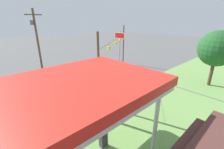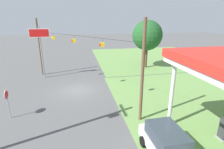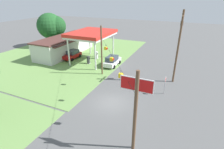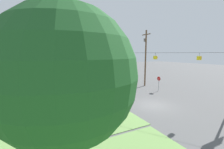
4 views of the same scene
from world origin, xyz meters
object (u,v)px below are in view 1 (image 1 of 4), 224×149
object	(u,v)px
gas_station_canopy	(79,88)
tree_west_verge	(217,49)
stop_sign_roadside	(71,66)
fuel_pump_near	(103,139)
car_at_pumps_front	(63,114)
stop_sign_overhead	(120,41)
utility_pole_main	(38,44)

from	to	relation	value
gas_station_canopy	tree_west_verge	bearing A→B (deg)	175.06
stop_sign_roadside	tree_west_verge	world-z (taller)	tree_west_verge
stop_sign_roadside	tree_west_verge	size ratio (longest dim) A/B	0.32
fuel_pump_near	car_at_pumps_front	bearing A→B (deg)	-78.88
stop_sign_overhead	gas_station_canopy	bearing A→B (deg)	38.55
car_at_pumps_front	stop_sign_roadside	world-z (taller)	stop_sign_roadside
stop_sign_roadside	stop_sign_overhead	world-z (taller)	stop_sign_overhead
gas_station_canopy	car_at_pumps_front	size ratio (longest dim) A/B	1.98
gas_station_canopy	tree_west_verge	xyz separation A→B (m)	(-20.28, 1.75, -0.04)
gas_station_canopy	car_at_pumps_front	world-z (taller)	gas_station_canopy
utility_pole_main	tree_west_verge	size ratio (longest dim) A/B	1.34
car_at_pumps_front	stop_sign_roadside	distance (m)	12.54
car_at_pumps_front	tree_west_verge	bearing A→B (deg)	160.85
stop_sign_overhead	tree_west_verge	distance (m)	16.15
tree_west_verge	gas_station_canopy	bearing A→B (deg)	-4.94
stop_sign_overhead	stop_sign_roadside	bearing A→B (deg)	-5.54
car_at_pumps_front	gas_station_canopy	bearing A→B (deg)	80.18
stop_sign_overhead	car_at_pumps_front	bearing A→B (deg)	29.22
utility_pole_main	tree_west_verge	world-z (taller)	utility_pole_main
utility_pole_main	tree_west_verge	xyz separation A→B (m)	(-17.29, 17.66, -0.49)
utility_pole_main	tree_west_verge	distance (m)	24.72
fuel_pump_near	tree_west_verge	world-z (taller)	tree_west_verge
gas_station_canopy	stop_sign_overhead	bearing A→B (deg)	-141.45
car_at_pumps_front	stop_sign_overhead	xyz separation A→B (m)	(-17.12, -9.58, 4.13)
gas_station_canopy	stop_sign_overhead	distance (m)	22.81
gas_station_canopy	fuel_pump_near	distance (m)	4.95
stop_sign_overhead	tree_west_verge	bearing A→B (deg)	98.71
gas_station_canopy	stop_sign_overhead	size ratio (longest dim) A/B	1.30
fuel_pump_near	tree_west_verge	size ratio (longest dim) A/B	0.20
car_at_pumps_front	stop_sign_roadside	size ratio (longest dim) A/B	1.84
gas_station_canopy	tree_west_verge	size ratio (longest dim) A/B	1.17
car_at_pumps_front	fuel_pump_near	bearing A→B (deg)	100.05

